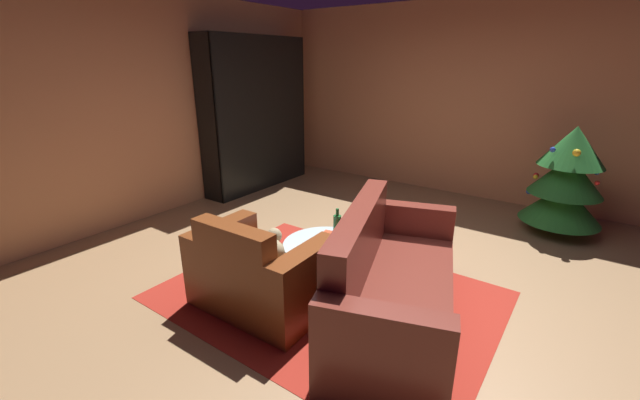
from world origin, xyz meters
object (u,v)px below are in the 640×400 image
(armchair_red, at_px, (259,274))
(bookshelf_unit, at_px, (263,116))
(couch_red, at_px, (390,286))
(book_stack_on_table, at_px, (333,239))
(bottle_on_table, at_px, (337,225))
(decorated_tree, at_px, (567,180))
(coffee_table, at_px, (326,247))

(armchair_red, bearing_deg, bookshelf_unit, 132.06)
(armchair_red, distance_m, couch_red, 1.04)
(book_stack_on_table, bearing_deg, bookshelf_unit, 143.39)
(armchair_red, xyz_separation_m, couch_red, (0.95, 0.43, 0.01))
(couch_red, relative_size, bottle_on_table, 7.78)
(bookshelf_unit, xyz_separation_m, book_stack_on_table, (2.62, -1.95, -0.65))
(couch_red, relative_size, decorated_tree, 1.60)
(couch_red, height_order, book_stack_on_table, couch_red)
(couch_red, distance_m, bottle_on_table, 0.82)
(coffee_table, bearing_deg, armchair_red, -114.21)
(bookshelf_unit, xyz_separation_m, bottle_on_table, (2.55, -1.78, -0.59))
(armchair_red, relative_size, bottle_on_table, 4.17)
(couch_red, bearing_deg, book_stack_on_table, 163.94)
(coffee_table, relative_size, book_stack_on_table, 3.27)
(coffee_table, bearing_deg, bottle_on_table, 96.92)
(armchair_red, xyz_separation_m, decorated_tree, (1.81, 3.12, 0.35))
(book_stack_on_table, height_order, decorated_tree, decorated_tree)
(armchair_red, bearing_deg, decorated_tree, 59.83)
(coffee_table, height_order, decorated_tree, decorated_tree)
(bookshelf_unit, bearing_deg, decorated_tree, 7.60)
(book_stack_on_table, bearing_deg, armchair_red, -116.19)
(armchair_red, distance_m, decorated_tree, 3.62)
(book_stack_on_table, bearing_deg, coffee_table, -137.49)
(coffee_table, xyz_separation_m, decorated_tree, (1.55, 2.54, 0.27))
(couch_red, distance_m, decorated_tree, 2.84)
(coffee_table, height_order, book_stack_on_table, book_stack_on_table)
(coffee_table, distance_m, book_stack_on_table, 0.10)
(bookshelf_unit, distance_m, coffee_table, 3.33)
(armchair_red, height_order, bottle_on_table, armchair_red)
(coffee_table, xyz_separation_m, book_stack_on_table, (0.04, 0.04, 0.08))
(couch_red, xyz_separation_m, decorated_tree, (0.86, 2.68, 0.34))
(armchair_red, relative_size, couch_red, 0.54)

